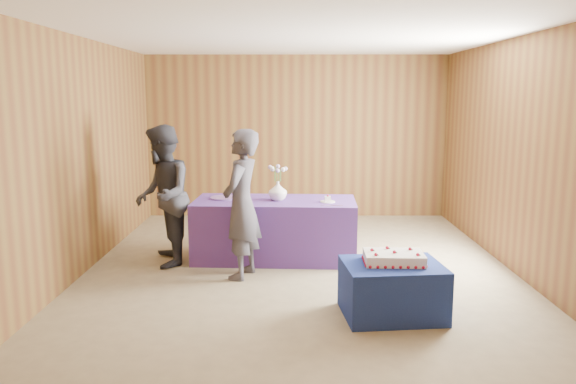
{
  "coord_description": "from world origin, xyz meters",
  "views": [
    {
      "loc": [
        -0.12,
        -6.43,
        2.04
      ],
      "look_at": [
        -0.13,
        0.1,
        0.91
      ],
      "focal_mm": 35.0,
      "sensor_mm": 36.0,
      "label": 1
    }
  ],
  "objects_px": {
    "guest_left": "(242,204)",
    "cake_table": "(392,290)",
    "serving_table": "(275,229)",
    "guest_right": "(163,196)",
    "sheet_cake": "(394,258)",
    "vase": "(278,191)"
  },
  "relations": [
    {
      "from": "vase",
      "to": "serving_table",
      "type": "bearing_deg",
      "value": 160.03
    },
    {
      "from": "cake_table",
      "to": "sheet_cake",
      "type": "xyz_separation_m",
      "value": [
        0.01,
        0.03,
        0.3
      ]
    },
    {
      "from": "sheet_cake",
      "to": "guest_right",
      "type": "relative_size",
      "value": 0.34
    },
    {
      "from": "cake_table",
      "to": "vase",
      "type": "bearing_deg",
      "value": 114.96
    },
    {
      "from": "cake_table",
      "to": "serving_table",
      "type": "xyz_separation_m",
      "value": [
        -1.14,
        1.87,
        0.12
      ]
    },
    {
      "from": "serving_table",
      "to": "guest_left",
      "type": "bearing_deg",
      "value": -112.72
    },
    {
      "from": "serving_table",
      "to": "sheet_cake",
      "type": "relative_size",
      "value": 3.44
    },
    {
      "from": "guest_left",
      "to": "guest_right",
      "type": "xyz_separation_m",
      "value": [
        -0.99,
        0.47,
        0.01
      ]
    },
    {
      "from": "cake_table",
      "to": "guest_right",
      "type": "xyz_separation_m",
      "value": [
        -2.48,
        1.6,
        0.6
      ]
    },
    {
      "from": "sheet_cake",
      "to": "guest_right",
      "type": "distance_m",
      "value": 2.96
    },
    {
      "from": "sheet_cake",
      "to": "guest_right",
      "type": "bearing_deg",
      "value": 149.45
    },
    {
      "from": "vase",
      "to": "guest_left",
      "type": "relative_size",
      "value": 0.14
    },
    {
      "from": "cake_table",
      "to": "vase",
      "type": "height_order",
      "value": "vase"
    },
    {
      "from": "serving_table",
      "to": "sheet_cake",
      "type": "height_order",
      "value": "serving_table"
    },
    {
      "from": "vase",
      "to": "guest_right",
      "type": "bearing_deg",
      "value": -169.45
    },
    {
      "from": "cake_table",
      "to": "serving_table",
      "type": "distance_m",
      "value": 2.2
    },
    {
      "from": "vase",
      "to": "guest_right",
      "type": "height_order",
      "value": "guest_right"
    },
    {
      "from": "sheet_cake",
      "to": "guest_left",
      "type": "relative_size",
      "value": 0.35
    },
    {
      "from": "guest_left",
      "to": "cake_table",
      "type": "bearing_deg",
      "value": 68.57
    },
    {
      "from": "serving_table",
      "to": "vase",
      "type": "relative_size",
      "value": 8.44
    },
    {
      "from": "serving_table",
      "to": "guest_left",
      "type": "xyz_separation_m",
      "value": [
        -0.35,
        -0.74,
        0.46
      ]
    },
    {
      "from": "vase",
      "to": "guest_right",
      "type": "relative_size",
      "value": 0.14
    }
  ]
}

